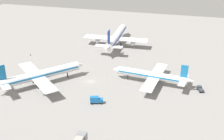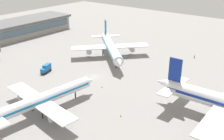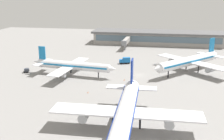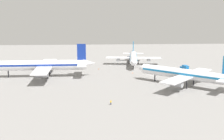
{
  "view_description": "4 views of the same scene",
  "coord_description": "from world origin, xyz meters",
  "views": [
    {
      "loc": [
        44.12,
        -124.71,
        67.76
      ],
      "look_at": [
        9.86,
        4.32,
        5.54
      ],
      "focal_mm": 47.64,
      "sensor_mm": 36.0,
      "label": 1
    },
    {
      "loc": [
        73.91,
        67.47,
        45.11
      ],
      "look_at": [
        -0.63,
        8.69,
        5.04
      ],
      "focal_mm": 43.2,
      "sensor_mm": 36.0,
      "label": 2
    },
    {
      "loc": [
        -8.85,
        121.59,
        37.59
      ],
      "look_at": [
        9.6,
        16.75,
        6.73
      ],
      "focal_mm": 44.8,
      "sensor_mm": 36.0,
      "label": 3
    },
    {
      "loc": [
        -142.42,
        28.99,
        30.82
      ],
      "look_at": [
        -5.48,
        20.23,
        4.0
      ],
      "focal_mm": 47.63,
      "sensor_mm": 36.0,
      "label": 4
    }
  ],
  "objects": [
    {
      "name": "ground",
      "position": [
        0.0,
        0.0,
        0.0
      ],
      "size": [
        288.0,
        288.0,
        0.0
      ],
      "primitive_type": "plane",
      "color": "gray"
    },
    {
      "name": "airplane_at_gate",
      "position": [
        -0.51,
        53.68,
        5.77
      ],
      "size": [
        41.68,
        52.11,
        15.88
      ],
      "rotation": [
        0.0,
        0.0,
        1.59
      ],
      "color": "white",
      "rests_on": "ground"
    },
    {
      "name": "airplane_taxiing",
      "position": [
        29.8,
        5.34,
        4.53
      ],
      "size": [
        40.89,
        33.01,
        12.45
      ],
      "rotation": [
        0.0,
        0.0,
        3.02
      ],
      "color": "white",
      "rests_on": "ground"
    },
    {
      "name": "airplane_distant",
      "position": [
        -22.56,
        -9.37,
        5.23
      ],
      "size": [
        35.95,
        38.17,
        14.37
      ],
      "rotation": [
        0.0,
        0.0,
        0.83
      ],
      "color": "white",
      "rests_on": "ground"
    },
    {
      "name": "catering_truck",
      "position": [
        8.93,
        -19.15,
        1.7
      ],
      "size": [
        5.91,
        3.51,
        3.3
      ],
      "rotation": [
        0.0,
        0.0,
        0.3
      ],
      "color": "black",
      "rests_on": "ground"
    },
    {
      "name": "pushback_tractor",
      "position": [
        52.75,
        4.19,
        0.97
      ],
      "size": [
        3.48,
        4.79,
        1.9
      ],
      "rotation": [
        0.0,
        0.0,
        1.95
      ],
      "color": "black",
      "rests_on": "ground"
    },
    {
      "name": "ground_crew_worker",
      "position": [
        -46.26,
        23.21,
        0.85
      ],
      "size": [
        0.53,
        0.53,
        1.67
      ],
      "rotation": [
        0.0,
        0.0,
        4.09
      ],
      "color": "#1E2338",
      "rests_on": "ground"
    },
    {
      "name": "safety_cone_near_gate",
      "position": [
        5.71,
        8.91,
        0.3
      ],
      "size": [
        0.44,
        0.44,
        0.6
      ],
      "primitive_type": "cone",
      "color": "#EA590C",
      "rests_on": "ground"
    },
    {
      "name": "safety_cone_mid_apron",
      "position": [
        17.14,
        26.11,
        0.3
      ],
      "size": [
        0.44,
        0.44,
        0.6
      ],
      "primitive_type": "cone",
      "color": "#EA590C",
      "rests_on": "ground"
    }
  ]
}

